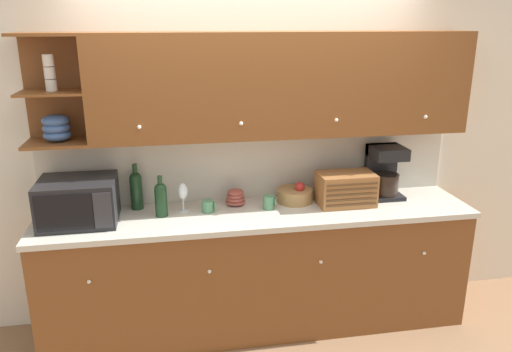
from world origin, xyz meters
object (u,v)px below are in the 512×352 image
object	(u,v)px
bowl_stack_on_counter	(235,198)
bread_box	(346,189)
wine_bottle	(136,189)
fruit_basket	(295,195)
mug_blue_second	(208,206)
coffee_maker	(385,171)
second_wine_bottle	(161,198)
mug	(269,202)
microwave	(78,201)
wine_glass	(183,192)

from	to	relation	value
bowl_stack_on_counter	bread_box	xyz separation A→B (m)	(0.80, -0.13, 0.06)
wine_bottle	fruit_basket	distance (m)	1.17
mug_blue_second	coffee_maker	distance (m)	1.39
second_wine_bottle	mug	xyz separation A→B (m)	(0.77, 0.00, -0.08)
bread_box	microwave	bearing A→B (deg)	-179.73
mug_blue_second	coffee_maker	xyz separation A→B (m)	(1.37, 0.10, 0.16)
microwave	mug_blue_second	xyz separation A→B (m)	(0.87, 0.03, -0.11)
mug	wine_bottle	bearing A→B (deg)	169.32
wine_glass	bread_box	bearing A→B (deg)	-3.22
wine_glass	mug	distance (m)	0.62
fruit_basket	bread_box	bearing A→B (deg)	-18.06
mug_blue_second	coffee_maker	world-z (taller)	coffee_maker
mug_blue_second	bowl_stack_on_counter	world-z (taller)	bowl_stack_on_counter
bowl_stack_on_counter	mug	world-z (taller)	bowl_stack_on_counter
wine_bottle	second_wine_bottle	world-z (taller)	wine_bottle
wine_bottle	mug_blue_second	distance (m)	0.54
microwave	second_wine_bottle	bearing A→B (deg)	1.62
bowl_stack_on_counter	mug	xyz separation A→B (m)	(0.23, -0.13, -0.00)
wine_bottle	second_wine_bottle	distance (m)	0.25
microwave	mug	xyz separation A→B (m)	(1.31, 0.02, -0.10)
fruit_basket	coffee_maker	size ratio (longest dim) A/B	0.66
second_wine_bottle	fruit_basket	bearing A→B (deg)	6.31
wine_bottle	second_wine_bottle	bearing A→B (deg)	-45.52
wine_glass	fruit_basket	xyz separation A→B (m)	(0.83, 0.05, -0.09)
bowl_stack_on_counter	fruit_basket	bearing A→B (deg)	-2.41
second_wine_bottle	coffee_maker	world-z (taller)	coffee_maker
wine_bottle	coffee_maker	distance (m)	1.87
wine_glass	mug	size ratio (longest dim) A/B	2.11
coffee_maker	mug_blue_second	bearing A→B (deg)	-175.74
wine_bottle	second_wine_bottle	xyz separation A→B (m)	(0.17, -0.18, -0.02)
bread_box	coffee_maker	distance (m)	0.39
wine_glass	bread_box	world-z (taller)	bread_box
mug	microwave	bearing A→B (deg)	-179.32
microwave	bowl_stack_on_counter	bearing A→B (deg)	7.54
bowl_stack_on_counter	mug	distance (m)	0.26
wine_bottle	fruit_basket	world-z (taller)	wine_bottle
microwave	wine_bottle	xyz separation A→B (m)	(0.37, 0.19, 0.00)
wine_glass	second_wine_bottle	bearing A→B (deg)	-158.55
bowl_stack_on_counter	mug	bearing A→B (deg)	-29.39
wine_bottle	mug	bearing A→B (deg)	-10.68
microwave	bread_box	world-z (taller)	microwave
bowl_stack_on_counter	bread_box	world-z (taller)	bread_box
mug	bread_box	size ratio (longest dim) A/B	0.25
second_wine_bottle	wine_glass	xyz separation A→B (m)	(0.15, 0.06, 0.01)
wine_bottle	mug_blue_second	xyz separation A→B (m)	(0.50, -0.16, -0.11)
second_wine_bottle	bread_box	distance (m)	1.34
mug	fruit_basket	distance (m)	0.25
microwave	mug_blue_second	size ratio (longest dim) A/B	5.13
mug_blue_second	bread_box	world-z (taller)	bread_box
wine_glass	mug	bearing A→B (deg)	-5.61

